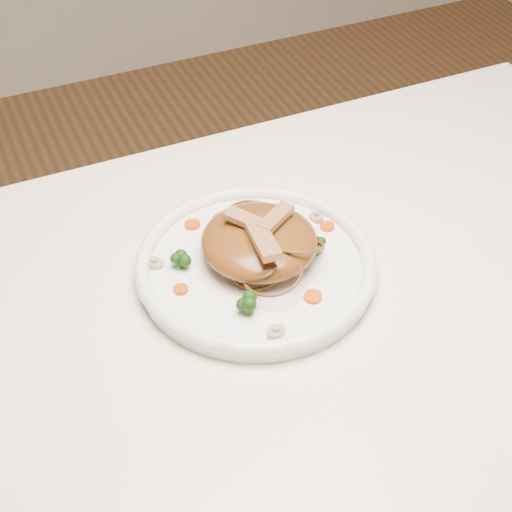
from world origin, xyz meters
name	(u,v)px	position (x,y,z in m)	size (l,w,h in m)	color
table	(313,358)	(0.00, 0.00, 0.65)	(1.20, 0.80, 0.75)	white
plate	(256,269)	(-0.04, 0.08, 0.76)	(0.30, 0.30, 0.02)	white
noodle_mound	(259,241)	(-0.04, 0.09, 0.79)	(0.15, 0.15, 0.05)	brown
chicken_a	(276,218)	(-0.01, 0.09, 0.82)	(0.06, 0.02, 0.01)	#A7794F
chicken_b	(247,220)	(-0.05, 0.10, 0.82)	(0.06, 0.02, 0.01)	#A7794F
chicken_c	(263,240)	(-0.05, 0.06, 0.83)	(0.07, 0.02, 0.01)	#A7794F
broccoli_0	(282,220)	(0.01, 0.13, 0.78)	(0.03, 0.03, 0.03)	#11370B
broccoli_1	(178,259)	(-0.14, 0.12, 0.78)	(0.02, 0.02, 0.03)	#11370B
broccoli_2	(248,305)	(-0.09, 0.01, 0.78)	(0.02, 0.02, 0.03)	#11370B
broccoli_3	(317,243)	(0.04, 0.07, 0.78)	(0.03, 0.03, 0.03)	#11370B
carrot_0	(262,223)	(-0.01, 0.15, 0.77)	(0.02, 0.02, 0.01)	#EA4708
carrot_1	(181,289)	(-0.15, 0.08, 0.77)	(0.02, 0.02, 0.01)	#EA4708
carrot_2	(327,226)	(0.07, 0.11, 0.77)	(0.02, 0.02, 0.01)	#EA4708
carrot_3	(192,224)	(-0.09, 0.19, 0.77)	(0.02, 0.02, 0.01)	#EA4708
carrot_4	(313,297)	(-0.01, 0.00, 0.77)	(0.02, 0.02, 0.01)	#EA4708
mushroom_0	(276,332)	(-0.07, -0.03, 0.77)	(0.03, 0.03, 0.01)	#BEAB8F
mushroom_1	(316,217)	(0.07, 0.13, 0.77)	(0.02, 0.02, 0.01)	#BEAB8F
mushroom_2	(154,263)	(-0.16, 0.14, 0.77)	(0.03, 0.03, 0.01)	#BEAB8F
mushroom_3	(265,211)	(0.01, 0.17, 0.77)	(0.03, 0.03, 0.01)	#BEAB8F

